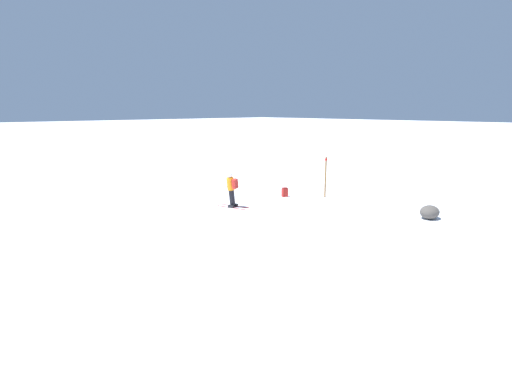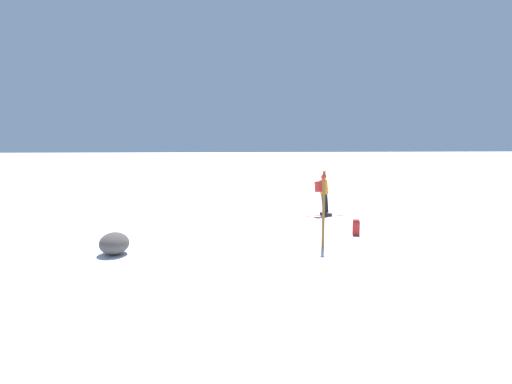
% 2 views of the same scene
% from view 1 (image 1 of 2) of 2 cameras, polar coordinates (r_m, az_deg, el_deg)
% --- Properties ---
extents(ground_plane, '(300.00, 300.00, 0.00)m').
position_cam_1_polar(ground_plane, '(18.89, -5.48, -2.62)').
color(ground_plane, white).
extents(skier, '(1.24, 1.69, 1.76)m').
position_cam_1_polar(skier, '(19.11, -3.53, 0.56)').
color(skier, red).
rests_on(skier, ground).
extents(spare_backpack, '(0.36, 0.31, 0.50)m').
position_cam_1_polar(spare_backpack, '(21.71, 4.14, -0.03)').
color(spare_backpack, '#AD231E').
rests_on(spare_backpack, ground).
extents(exposed_boulder_0, '(0.91, 0.78, 0.59)m').
position_cam_1_polar(exposed_boulder_0, '(18.87, 23.56, -2.65)').
color(exposed_boulder_0, '#4C4742').
rests_on(exposed_boulder_0, ground).
extents(trail_marker, '(0.13, 0.13, 2.20)m').
position_cam_1_polar(trail_marker, '(21.65, 9.91, 2.36)').
color(trail_marker, brown).
rests_on(trail_marker, ground).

